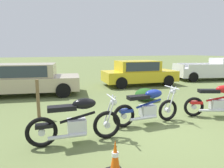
{
  "coord_description": "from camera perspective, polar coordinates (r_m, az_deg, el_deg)",
  "views": [
    {
      "loc": [
        -3.01,
        -4.23,
        2.04
      ],
      "look_at": [
        -0.26,
        2.35,
        0.83
      ],
      "focal_mm": 32.03,
      "sensor_mm": 36.0,
      "label": 1
    }
  ],
  "objects": [
    {
      "name": "car_beige",
      "position": [
        9.93,
        -24.01,
        1.84
      ],
      "size": [
        4.87,
        2.72,
        1.43
      ],
      "rotation": [
        0.0,
        0.0,
        -0.2
      ],
      "color": "#BCAD8C",
      "rests_on": "ground"
    },
    {
      "name": "traffic_cone",
      "position": [
        3.57,
        0.91,
        -20.13
      ],
      "size": [
        0.25,
        0.25,
        0.57
      ],
      "color": "#EA590F",
      "rests_on": "ground"
    },
    {
      "name": "motorcycle_blue",
      "position": [
        5.66,
        10.2,
        -6.45
      ],
      "size": [
        2.04,
        0.64,
        1.02
      ],
      "rotation": [
        0.0,
        0.0,
        -0.02
      ],
      "color": "black",
      "rests_on": "ground"
    },
    {
      "name": "ground_plane",
      "position": [
        5.58,
        12.1,
        -12.01
      ],
      "size": [
        120.0,
        120.0,
        0.0
      ],
      "primitive_type": "plane",
      "color": "olive"
    },
    {
      "name": "shrub_low",
      "position": [
        8.3,
        9.58,
        -2.95
      ],
      "size": [
        0.88,
        0.82,
        0.5
      ],
      "color": "#23561E",
      "rests_on": "ground"
    },
    {
      "name": "motorcycle_red",
      "position": [
        6.97,
        27.99,
        -4.33
      ],
      "size": [
        1.89,
        1.06,
        1.02
      ],
      "rotation": [
        0.0,
        0.0,
        -0.41
      ],
      "color": "black",
      "rests_on": "ground"
    },
    {
      "name": "motorcycle_black",
      "position": [
        4.53,
        -10.02,
        -10.41
      ],
      "size": [
        2.09,
        0.64,
        1.02
      ],
      "rotation": [
        0.0,
        0.0,
        -0.09
      ],
      "color": "black",
      "rests_on": "ground"
    },
    {
      "name": "car_yellow",
      "position": [
        11.8,
        7.54,
        3.52
      ],
      "size": [
        4.4,
        2.27,
        1.43
      ],
      "rotation": [
        0.0,
        0.0,
        -0.11
      ],
      "color": "gold",
      "rests_on": "ground"
    },
    {
      "name": "fence_post_wooden",
      "position": [
        6.49,
        -20.38,
        -3.93
      ],
      "size": [
        0.1,
        0.1,
        1.17
      ],
      "primitive_type": "cylinder",
      "color": "brown",
      "rests_on": "ground"
    },
    {
      "name": "pickup_truck_white",
      "position": [
        15.8,
        27.91,
        3.85
      ],
      "size": [
        5.63,
        2.98,
        1.49
      ],
      "rotation": [
        0.0,
        0.0,
        -0.25
      ],
      "color": "silver",
      "rests_on": "ground"
    }
  ]
}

